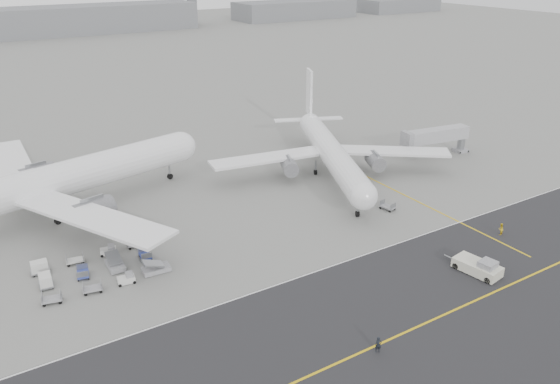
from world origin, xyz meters
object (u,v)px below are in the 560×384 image
airliner_b (330,151)px  pushback_tug (478,267)px  jet_bridge (436,137)px  ground_crew_a (378,345)px  airliner_a (45,184)px  ground_crew_b (501,229)px

airliner_b → pushback_tug: airliner_b is taller
jet_bridge → ground_crew_a: size_ratio=8.57×
airliner_a → ground_crew_a: airliner_a is taller
pushback_tug → jet_bridge: size_ratio=0.50×
pushback_tug → ground_crew_a: bearing=-176.1°
airliner_a → airliner_b: 50.31m
pushback_tug → airliner_b: bearing=74.5°
pushback_tug → ground_crew_b: (11.68, 5.57, -0.01)m
jet_bridge → ground_crew_a: bearing=-133.0°
airliner_b → pushback_tug: 39.60m
airliner_b → ground_crew_b: (7.22, -33.61, -3.76)m
airliner_b → jet_bridge: airliner_b is taller
ground_crew_a → jet_bridge: bearing=63.3°
airliner_a → airliner_b: (49.54, -8.68, -1.05)m
airliner_a → ground_crew_a: bearing=-169.3°
airliner_b → ground_crew_a: airliner_b is taller
airliner_a → ground_crew_a: (23.27, -52.88, -4.79)m
airliner_b → ground_crew_b: 34.58m
airliner_b → jet_bridge: 25.17m
pushback_tug → airliner_a: bearing=124.3°
pushback_tug → jet_bridge: (29.42, 35.90, 3.31)m
ground_crew_a → ground_crew_b: bearing=42.2°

